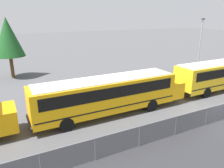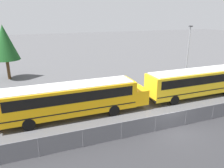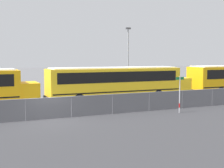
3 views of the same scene
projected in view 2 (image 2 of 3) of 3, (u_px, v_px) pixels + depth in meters
name	position (u px, v px, depth m)	size (l,w,h in m)	color
ground_plane	(170.00, 128.00, 18.55)	(200.00, 200.00, 0.00)	#4C4C4F
fence	(171.00, 120.00, 18.33)	(70.02, 0.07, 1.44)	#9EA0A5
school_bus_1	(74.00, 98.00, 20.09)	(13.82, 2.64, 3.18)	#EDA80F
school_bus_2	(198.00, 81.00, 25.20)	(13.82, 2.64, 3.18)	yellow
light_pole	(188.00, 48.00, 33.67)	(0.60, 0.24, 7.61)	gray
tree_1	(4.00, 43.00, 31.08)	(3.83, 3.83, 7.88)	#51381E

